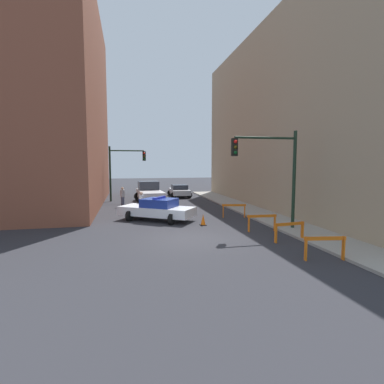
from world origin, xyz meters
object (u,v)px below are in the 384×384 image
at_px(traffic_light_near, 274,165).
at_px(parked_car_near, 179,191).
at_px(traffic_light_far, 122,166).
at_px(pedestrian_crossing, 141,203).
at_px(police_car, 157,209).
at_px(barrier_front, 325,244).
at_px(barrier_back, 262,220).
at_px(barrier_corner, 234,208).
at_px(barrier_mid, 289,229).
at_px(traffic_cone, 203,220).
at_px(pedestrian_corner, 123,197).
at_px(white_truck, 150,192).

relative_size(traffic_light_near, parked_car_near, 1.20).
distance_m(traffic_light_far, pedestrian_crossing, 9.03).
distance_m(police_car, barrier_front, 10.57).
relative_size(barrier_back, barrier_corner, 1.01).
height_order(pedestrian_crossing, barrier_mid, pedestrian_crossing).
distance_m(pedestrian_crossing, barrier_back, 8.64).
bearing_deg(traffic_cone, pedestrian_corner, 118.34).
distance_m(barrier_mid, traffic_cone, 5.32).
xyz_separation_m(pedestrian_crossing, barrier_back, (6.00, -6.22, -0.24)).
xyz_separation_m(barrier_back, barrier_corner, (-0.01, 4.22, 0.00)).
distance_m(pedestrian_corner, barrier_mid, 15.14).
bearing_deg(parked_car_near, police_car, -105.16).
distance_m(traffic_light_far, barrier_corner, 13.17).
bearing_deg(barrier_corner, barrier_mid, -87.15).
xyz_separation_m(police_car, pedestrian_crossing, (-0.90, 1.96, 0.14)).
bearing_deg(barrier_back, traffic_light_near, 3.71).
height_order(traffic_light_far, pedestrian_crossing, traffic_light_far).
bearing_deg(police_car, traffic_light_far, 46.86).
bearing_deg(traffic_cone, barrier_corner, 37.33).
distance_m(white_truck, pedestrian_crossing, 7.31).
height_order(white_truck, barrier_mid, white_truck).
relative_size(barrier_front, barrier_corner, 1.00).
xyz_separation_m(white_truck, barrier_corner, (4.89, -9.22, -0.29)).
bearing_deg(traffic_light_near, parked_car_near, 96.91).
bearing_deg(barrier_front, barrier_mid, 87.48).
xyz_separation_m(police_car, traffic_cone, (2.45, -2.05, -0.41)).
bearing_deg(barrier_front, parked_car_near, 94.19).
bearing_deg(parked_car_near, pedestrian_crossing, -111.89).
distance_m(traffic_light_far, police_car, 11.09).
distance_m(barrier_back, barrier_corner, 4.22).
relative_size(police_car, barrier_back, 3.07).
bearing_deg(barrier_corner, parked_car_near, 96.22).
distance_m(pedestrian_crossing, barrier_front, 12.72).
relative_size(traffic_light_near, pedestrian_crossing, 3.13).
bearing_deg(barrier_corner, police_car, 179.56).
distance_m(barrier_front, barrier_corner, 9.11).
bearing_deg(barrier_mid, parked_car_near, 95.11).
bearing_deg(barrier_mid, barrier_back, 98.12).
xyz_separation_m(pedestrian_corner, barrier_front, (7.51, -15.76, -0.24)).
bearing_deg(traffic_cone, police_car, 140.09).
distance_m(barrier_front, traffic_cone, 7.65).
height_order(white_truck, parked_car_near, white_truck).
xyz_separation_m(pedestrian_corner, barrier_mid, (7.63, -13.07, -0.24)).
bearing_deg(pedestrian_corner, barrier_back, -83.45).
xyz_separation_m(traffic_light_near, police_car, (-5.76, 4.22, -2.81)).
distance_m(traffic_light_near, barrier_front, 5.75).
bearing_deg(barrier_front, traffic_light_far, 111.05).
relative_size(traffic_light_near, traffic_cone, 7.93).
xyz_separation_m(parked_car_near, traffic_cone, (-1.22, -15.03, -0.36)).
xyz_separation_m(white_truck, pedestrian_crossing, (-1.10, -7.23, -0.04)).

